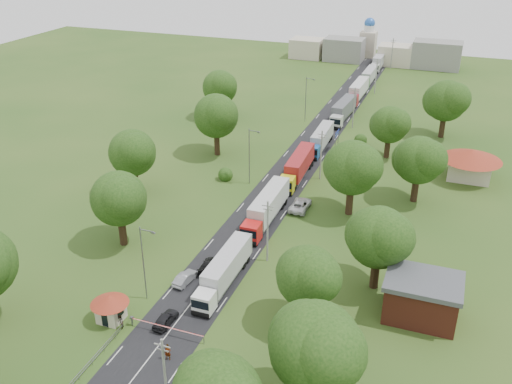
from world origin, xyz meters
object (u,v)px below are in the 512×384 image
at_px(truck_0, 224,270).
at_px(car_lane_front, 166,319).
at_px(boom_barrier, 156,325).
at_px(guard_booth, 110,305).
at_px(info_sign, 337,136).
at_px(car_lane_mid, 185,278).
at_px(pedestrian_near, 168,352).

distance_m(truck_0, car_lane_front, 10.18).
distance_m(boom_barrier, truck_0, 11.68).
distance_m(guard_booth, truck_0, 14.54).
distance_m(boom_barrier, info_sign, 60.39).
xyz_separation_m(info_sign, car_lane_mid, (-7.76, -50.40, -2.33)).
height_order(truck_0, car_lane_front, truck_0).
distance_m(truck_0, pedestrian_near, 14.59).
bearing_deg(truck_0, boom_barrier, -108.05).
bearing_deg(truck_0, car_lane_front, -108.76).
bearing_deg(car_lane_front, pedestrian_near, 122.63).
height_order(guard_booth, truck_0, truck_0).
xyz_separation_m(boom_barrier, car_lane_mid, (-1.20, 9.60, -0.22)).
bearing_deg(info_sign, boom_barrier, -96.24).
distance_m(car_lane_front, car_lane_mid, 8.25).
bearing_deg(info_sign, truck_0, -93.46).
bearing_deg(pedestrian_near, truck_0, 79.18).
distance_m(guard_booth, car_lane_front, 6.55).
distance_m(info_sign, car_lane_mid, 51.05).
bearing_deg(boom_barrier, car_lane_front, 76.59).
relative_size(truck_0, car_lane_front, 3.52).
xyz_separation_m(info_sign, pedestrian_near, (-3.20, -63.50, -2.05)).
relative_size(boom_barrier, car_lane_front, 2.31).
bearing_deg(boom_barrier, pedestrian_near, -46.19).
relative_size(boom_barrier, truck_0, 0.66).
bearing_deg(truck_0, info_sign, 86.54).
relative_size(guard_booth, car_lane_mid, 1.08).
relative_size(guard_booth, info_sign, 1.07).
height_order(truck_0, car_lane_mid, truck_0).
bearing_deg(truck_0, pedestrian_near, -90.96).
bearing_deg(car_lane_mid, boom_barrier, 104.18).
bearing_deg(guard_booth, pedestrian_near, -20.82).
height_order(info_sign, car_lane_front, info_sign).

